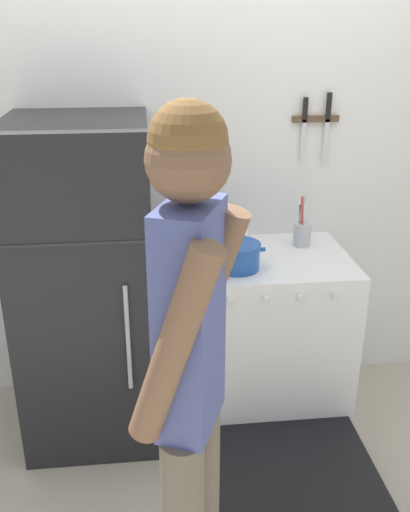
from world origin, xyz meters
The scene contains 9 objects.
ground_plane centered at (0.00, 0.00, 0.00)m, with size 14.00×14.00×0.00m, color #B2A893.
wall_back centered at (0.00, 0.03, 1.27)m, with size 10.00×0.06×2.55m.
refrigerator centered at (-0.59, -0.35, 0.79)m, with size 0.63×0.72×1.57m.
stove_range centered at (0.30, -0.36, 0.44)m, with size 0.80×1.34×0.88m.
dutch_oven_pot centered at (0.12, -0.44, 0.95)m, with size 0.26×0.22×0.15m.
tea_kettle centered at (0.13, -0.19, 0.95)m, with size 0.21×0.16×0.22m.
utensil_jar centered at (0.50, -0.18, 0.95)m, with size 0.09×0.09×0.27m.
person centered at (-0.19, -1.51, 1.02)m, with size 0.38×0.43×1.80m.
wall_knife_strip centered at (0.58, -0.02, 1.50)m, with size 0.24×0.03×0.35m.
Camera 1 is at (-0.29, -2.86, 1.96)m, focal length 40.00 mm.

